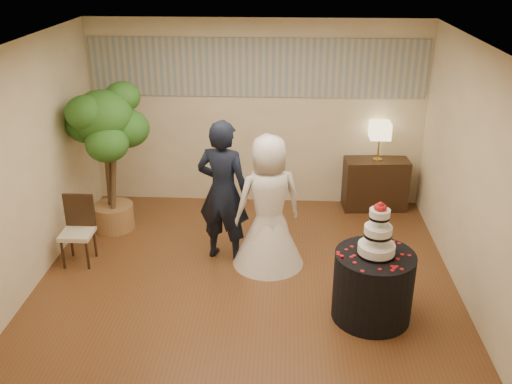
# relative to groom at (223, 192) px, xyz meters

# --- Properties ---
(floor) EXTENTS (5.00, 5.00, 0.00)m
(floor) POSITION_rel_groom_xyz_m (0.32, -0.68, -0.92)
(floor) COLOR brown
(floor) RESTS_ON ground
(ceiling) EXTENTS (5.00, 5.00, 0.00)m
(ceiling) POSITION_rel_groom_xyz_m (0.32, -0.68, 1.88)
(ceiling) COLOR white
(ceiling) RESTS_ON wall_back
(wall_back) EXTENTS (5.00, 0.06, 2.80)m
(wall_back) POSITION_rel_groom_xyz_m (0.32, 1.82, 0.48)
(wall_back) COLOR beige
(wall_back) RESTS_ON ground
(wall_front) EXTENTS (5.00, 0.06, 2.80)m
(wall_front) POSITION_rel_groom_xyz_m (0.32, -3.18, 0.48)
(wall_front) COLOR beige
(wall_front) RESTS_ON ground
(wall_left) EXTENTS (0.06, 5.00, 2.80)m
(wall_left) POSITION_rel_groom_xyz_m (-2.18, -0.68, 0.48)
(wall_left) COLOR beige
(wall_left) RESTS_ON ground
(wall_right) EXTENTS (0.06, 5.00, 2.80)m
(wall_right) POSITION_rel_groom_xyz_m (2.82, -0.68, 0.48)
(wall_right) COLOR beige
(wall_right) RESTS_ON ground
(mural_border) EXTENTS (4.90, 0.02, 0.85)m
(mural_border) POSITION_rel_groom_xyz_m (0.32, 1.80, 1.18)
(mural_border) COLOR #999C90
(mural_border) RESTS_ON wall_back
(groom) EXTENTS (0.77, 0.61, 1.85)m
(groom) POSITION_rel_groom_xyz_m (0.00, 0.00, 0.00)
(groom) COLOR black
(groom) RESTS_ON floor
(bride) EXTENTS (1.15, 1.15, 1.70)m
(bride) POSITION_rel_groom_xyz_m (0.57, -0.12, -0.07)
(bride) COLOR white
(bride) RESTS_ON floor
(cake_table) EXTENTS (0.92, 0.92, 0.77)m
(cake_table) POSITION_rel_groom_xyz_m (1.73, -1.20, -0.54)
(cake_table) COLOR black
(cake_table) RESTS_ON floor
(wedding_cake) EXTENTS (0.39, 0.39, 0.60)m
(wedding_cake) POSITION_rel_groom_xyz_m (1.73, -1.20, 0.15)
(wedding_cake) COLOR white
(wedding_cake) RESTS_ON cake_table
(console) EXTENTS (0.97, 0.49, 0.79)m
(console) POSITION_rel_groom_xyz_m (2.14, 1.61, -0.53)
(console) COLOR black
(console) RESTS_ON floor
(table_lamp) EXTENTS (0.30, 0.30, 0.58)m
(table_lamp) POSITION_rel_groom_xyz_m (2.14, 1.61, 0.15)
(table_lamp) COLOR beige
(table_lamp) RESTS_ON console
(ficus_tree) EXTENTS (1.24, 1.24, 2.11)m
(ficus_tree) POSITION_rel_groom_xyz_m (-1.66, 0.72, 0.13)
(ficus_tree) COLOR #2C6520
(ficus_tree) RESTS_ON floor
(side_chair) EXTENTS (0.41, 0.43, 0.88)m
(side_chair) POSITION_rel_groom_xyz_m (-1.83, -0.25, -0.49)
(side_chair) COLOR black
(side_chair) RESTS_ON floor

